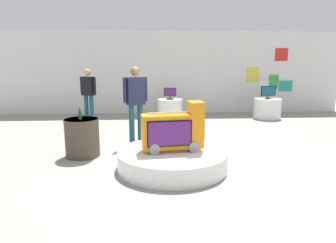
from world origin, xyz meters
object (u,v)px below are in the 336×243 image
object	(u,v)px
novelty_firetruck_tv	(174,131)
tv_on_center_rear	(268,91)
display_pedestal_left_rear	(170,109)
shopper_browsing_near_truck	(136,99)
main_display_pedestal	(172,159)
tv_on_left_rear	(170,93)
shopper_browsing_rear	(88,92)
display_pedestal_center_rear	(267,108)
side_table_round	(82,137)
bottle_on_side_table	(80,115)

from	to	relation	value
novelty_firetruck_tv	tv_on_center_rear	distance (m)	5.67
display_pedestal_left_rear	shopper_browsing_near_truck	world-z (taller)	shopper_browsing_near_truck
main_display_pedestal	novelty_firetruck_tv	bearing A→B (deg)	-10.51
tv_on_left_rear	tv_on_center_rear	size ratio (longest dim) A/B	0.74
display_pedestal_left_rear	shopper_browsing_rear	world-z (taller)	shopper_browsing_rear
main_display_pedestal	shopper_browsing_near_truck	bearing A→B (deg)	113.64
main_display_pedestal	shopper_browsing_near_truck	world-z (taller)	shopper_browsing_near_truck
tv_on_left_rear	shopper_browsing_rear	bearing A→B (deg)	-165.98
novelty_firetruck_tv	display_pedestal_center_rear	xyz separation A→B (m)	(3.42, 4.52, -0.34)
main_display_pedestal	tv_on_left_rear	size ratio (longest dim) A/B	4.83
display_pedestal_left_rear	side_table_round	size ratio (longest dim) A/B	1.07
novelty_firetruck_tv	bottle_on_side_table	size ratio (longest dim) A/B	4.73
shopper_browsing_rear	display_pedestal_center_rear	bearing A→B (deg)	5.85
shopper_browsing_rear	display_pedestal_left_rear	bearing A→B (deg)	14.11
main_display_pedestal	side_table_round	bearing A→B (deg)	155.01
tv_on_left_rear	side_table_round	size ratio (longest dim) A/B	0.53
novelty_firetruck_tv	tv_on_center_rear	size ratio (longest dim) A/B	2.02
tv_on_left_rear	shopper_browsing_near_truck	xyz separation A→B (m)	(-0.95, -2.97, 0.18)
main_display_pedestal	novelty_firetruck_tv	size ratio (longest dim) A/B	1.76
tv_on_center_rear	display_pedestal_left_rear	bearing A→B (deg)	179.26
tv_on_center_rear	bottle_on_side_table	xyz separation A→B (m)	(-5.15, -3.77, -0.04)
novelty_firetruck_tv	bottle_on_side_table	bearing A→B (deg)	156.76
tv_on_left_rear	display_pedestal_center_rear	size ratio (longest dim) A/B	0.45
tv_on_left_rear	side_table_round	bearing A→B (deg)	-117.66
display_pedestal_center_rear	shopper_browsing_near_truck	distance (m)	5.12
display_pedestal_left_rear	tv_on_center_rear	size ratio (longest dim) A/B	1.49
main_display_pedestal	tv_on_center_rear	bearing A→B (deg)	52.64
display_pedestal_center_rear	side_table_round	world-z (taller)	side_table_round
novelty_firetruck_tv	shopper_browsing_near_truck	world-z (taller)	shopper_browsing_near_truck
display_pedestal_left_rear	main_display_pedestal	bearing A→B (deg)	-93.30
tv_on_center_rear	shopper_browsing_near_truck	bearing A→B (deg)	-144.67
display_pedestal_left_rear	shopper_browsing_rear	bearing A→B (deg)	-165.89
main_display_pedestal	side_table_round	size ratio (longest dim) A/B	2.55
shopper_browsing_near_truck	bottle_on_side_table	bearing A→B (deg)	-140.41
novelty_firetruck_tv	shopper_browsing_rear	xyz separation A→B (m)	(-2.20, 3.94, 0.29)
novelty_firetruck_tv	shopper_browsing_near_truck	distance (m)	1.77
display_pedestal_center_rear	display_pedestal_left_rear	bearing A→B (deg)	179.33
novelty_firetruck_tv	bottle_on_side_table	world-z (taller)	novelty_firetruck_tv
novelty_firetruck_tv	side_table_round	size ratio (longest dim) A/B	1.45
display_pedestal_left_rear	tv_on_left_rear	size ratio (longest dim) A/B	2.02
main_display_pedestal	display_pedestal_left_rear	xyz separation A→B (m)	(0.26, 4.55, 0.16)
tv_on_center_rear	side_table_round	size ratio (longest dim) A/B	0.72
main_display_pedestal	novelty_firetruck_tv	world-z (taller)	novelty_firetruck_tv
tv_on_left_rear	side_table_round	world-z (taller)	tv_on_left_rear
side_table_round	shopper_browsing_rear	size ratio (longest dim) A/B	0.46
display_pedestal_left_rear	bottle_on_side_table	xyz separation A→B (m)	(-1.97, -3.81, 0.51)
novelty_firetruck_tv	tv_on_left_rear	xyz separation A→B (m)	(0.24, 4.55, 0.17)
novelty_firetruck_tv	display_pedestal_left_rear	world-z (taller)	novelty_firetruck_tv
tv_on_center_rear	shopper_browsing_rear	bearing A→B (deg)	-174.19
display_pedestal_center_rear	side_table_round	xyz separation A→B (m)	(-5.15, -3.72, 0.06)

